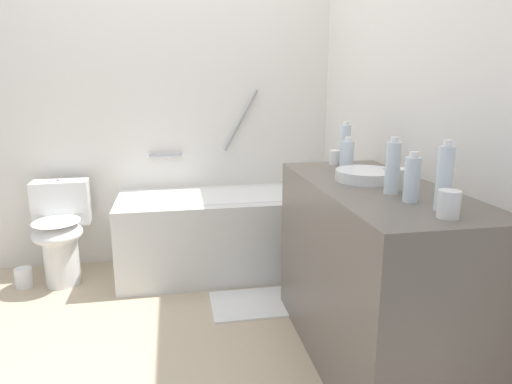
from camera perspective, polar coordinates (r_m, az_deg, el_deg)
ground_plane at (r=2.62m, az=-12.37°, el=-17.61°), size 3.65×3.65×0.00m
wall_back_tiled at (r=3.48m, az=-12.86°, el=11.35°), size 3.05×0.10×2.46m
wall_right_mirror at (r=2.57m, az=18.82°, el=10.33°), size 0.10×2.76×2.46m
bathtub at (r=3.29m, az=-3.63°, el=-4.89°), size 1.53×0.66×1.31m
toilet at (r=3.36m, az=-23.54°, el=-4.39°), size 0.38×0.52×0.70m
vanity_counter at (r=2.28m, az=14.33°, el=-10.09°), size 0.56×1.32×0.89m
sink_basin at (r=2.23m, az=13.80°, el=2.06°), size 0.30×0.30×0.05m
sink_faucet at (r=2.30m, az=17.80°, el=2.21°), size 0.12×0.15×0.06m
water_bottle_0 at (r=1.86m, az=19.15°, el=1.57°), size 0.06×0.06×0.20m
water_bottle_1 at (r=1.77m, az=22.75°, el=1.67°), size 0.06×0.06×0.26m
water_bottle_2 at (r=2.58m, az=11.22°, el=5.79°), size 0.06×0.06×0.25m
water_bottle_3 at (r=2.44m, az=11.56°, el=4.54°), size 0.06×0.06×0.18m
water_bottle_4 at (r=1.97m, az=16.91°, el=2.99°), size 0.06×0.06×0.24m
drinking_glass_0 at (r=1.69m, az=23.22°, el=-1.43°), size 0.08×0.08×0.10m
drinking_glass_1 at (r=2.07m, az=17.87°, el=1.55°), size 0.08×0.08×0.10m
drinking_glass_2 at (r=2.64m, az=9.92°, el=4.34°), size 0.06×0.06×0.08m
bath_mat at (r=2.90m, az=0.60°, el=-13.85°), size 0.62×0.39×0.01m
toilet_paper_roll at (r=3.47m, az=-27.33°, el=-9.61°), size 0.11×0.11×0.13m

